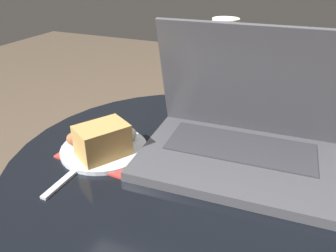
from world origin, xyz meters
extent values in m
cylinder|color=black|center=(0.00, 0.00, 0.54)|extent=(0.71, 0.71, 0.02)
cube|color=#B7332D|center=(-0.16, -0.03, 0.55)|extent=(0.19, 0.14, 0.00)
cube|color=#47474C|center=(0.08, 0.03, 0.55)|extent=(0.38, 0.26, 0.02)
cube|color=#333338|center=(0.08, 0.06, 0.57)|extent=(0.29, 0.13, 0.00)
cube|color=#47474C|center=(0.08, 0.12, 0.68)|extent=(0.37, 0.10, 0.24)
cube|color=#19234C|center=(0.08, 0.11, 0.68)|extent=(0.34, 0.08, 0.21)
cylinder|color=gold|center=(-0.01, 0.22, 0.65)|extent=(0.06, 0.06, 0.20)
cylinder|color=white|center=(-0.01, 0.22, 0.76)|extent=(0.06, 0.06, 0.03)
cylinder|color=silver|center=(-0.18, -0.03, 0.55)|extent=(0.17, 0.17, 0.01)
cube|color=tan|center=(-0.16, -0.05, 0.59)|extent=(0.11, 0.12, 0.06)
sphere|color=brown|center=(-0.19, 0.02, 0.57)|extent=(0.03, 0.03, 0.03)
sphere|color=beige|center=(-0.14, 0.02, 0.57)|extent=(0.03, 0.03, 0.03)
sphere|color=beige|center=(-0.24, 0.00, 0.57)|extent=(0.03, 0.03, 0.03)
sphere|color=#9E5B38|center=(-0.24, -0.04, 0.57)|extent=(0.03, 0.03, 0.03)
cube|color=silver|center=(-0.19, -0.13, 0.55)|extent=(0.01, 0.14, 0.00)
cube|color=silver|center=(-0.19, -0.03, 0.55)|extent=(0.02, 0.06, 0.00)
camera|label=1|loc=(0.16, -0.50, 0.90)|focal=35.00mm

